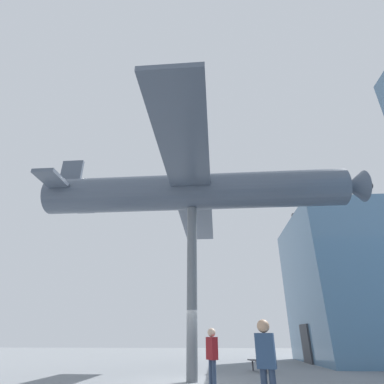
{
  "coord_description": "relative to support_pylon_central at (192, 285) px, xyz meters",
  "views": [
    {
      "loc": [
        13.08,
        0.92,
        1.51
      ],
      "look_at": [
        0.0,
        0.0,
        7.89
      ],
      "focal_mm": 28.0,
      "sensor_mm": 36.0,
      "label": 1
    }
  ],
  "objects": [
    {
      "name": "ground_plane",
      "position": [
        0.0,
        0.0,
        -3.51
      ],
      "size": [
        80.0,
        80.0,
        0.0
      ],
      "primitive_type": "plane",
      "color": "gray"
    },
    {
      "name": "visitor_person",
      "position": [
        2.07,
        0.8,
        -2.47
      ],
      "size": [
        0.46,
        0.4,
        1.79
      ],
      "rotation": [
        0.0,
        0.0,
        0.57
      ],
      "color": "#2D3D56",
      "rests_on": "ground_plane"
    },
    {
      "name": "suspended_airplane",
      "position": [
        0.0,
        0.16,
        4.39
      ],
      "size": [
        15.11,
        15.68,
        2.93
      ],
      "rotation": [
        0.0,
        0.0,
        -0.01
      ],
      "color": "#4C5666",
      "rests_on": "support_pylon_central"
    },
    {
      "name": "plaza_bench",
      "position": [
        -3.85,
        3.0,
        -3.07
      ],
      "size": [
        1.83,
        0.96,
        0.5
      ],
      "rotation": [
        0.0,
        0.0,
        0.33
      ],
      "color": "#4C4C51",
      "rests_on": "ground_plane"
    },
    {
      "name": "visitor_second",
      "position": [
        5.59,
        2.0,
        -2.41
      ],
      "size": [
        0.33,
        0.45,
        1.87
      ],
      "rotation": [
        0.0,
        0.0,
        4.42
      ],
      "color": "#2D3D56",
      "rests_on": "ground_plane"
    },
    {
      "name": "support_pylon_central",
      "position": [
        0.0,
        0.0,
        0.0
      ],
      "size": [
        0.44,
        0.44,
        7.02
      ],
      "color": "slate",
      "rests_on": "ground_plane"
    }
  ]
}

